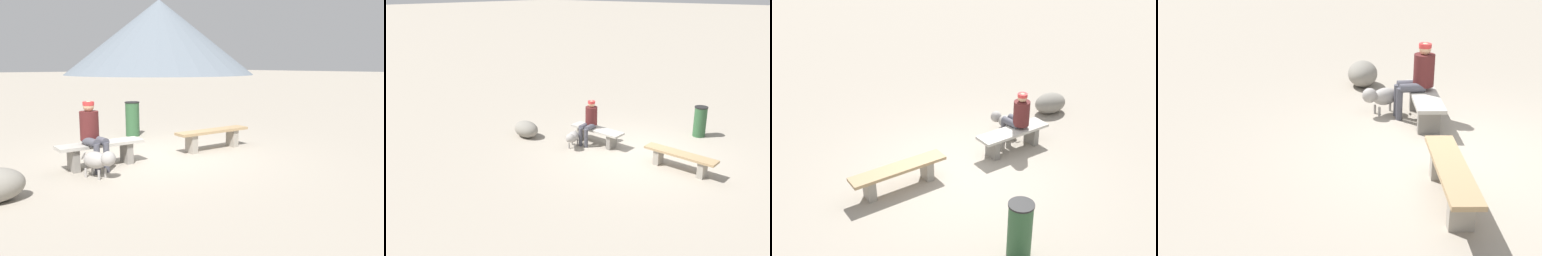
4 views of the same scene
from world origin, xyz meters
TOP-DOWN VIEW (x-y plane):
  - ground at (0.00, 0.00)m, footprint 210.00×210.00m
  - bench_left at (-1.39, 0.21)m, footprint 1.87×0.39m
  - bench_right at (1.29, 0.11)m, footprint 1.65×0.46m
  - seated_person at (1.49, 0.20)m, footprint 0.38×0.65m
  - dog at (1.63, 0.80)m, footprint 0.48×0.71m
  - boulder at (3.29, 1.03)m, footprint 0.87×0.63m

SIDE VIEW (x-z plane):
  - ground at x=0.00m, z-range -0.06..0.00m
  - boulder at x=3.29m, z-range 0.00..0.50m
  - dog at x=1.63m, z-range 0.07..0.57m
  - bench_left at x=-1.39m, z-range 0.10..0.56m
  - bench_right at x=1.29m, z-range 0.10..0.57m
  - seated_person at x=1.49m, z-range 0.10..1.37m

